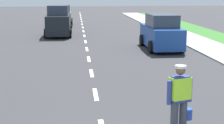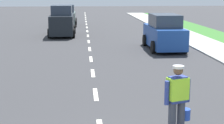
{
  "view_description": "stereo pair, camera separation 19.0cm",
  "coord_description": "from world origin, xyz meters",
  "px_view_note": "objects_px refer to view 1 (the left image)",
  "views": [
    {
      "loc": [
        -0.58,
        -5.35,
        3.33
      ],
      "look_at": [
        0.52,
        5.55,
        1.1
      ],
      "focal_mm": 56.86,
      "sensor_mm": 36.0,
      "label": 1
    },
    {
      "loc": [
        -0.39,
        -5.37,
        3.33
      ],
      "look_at": [
        0.52,
        5.55,
        1.1
      ],
      "focal_mm": 56.86,
      "sensor_mm": 36.0,
      "label": 2
    }
  ],
  "objects_px": {
    "road_worker": "(180,97)",
    "car_oncoming_third": "(62,16)",
    "car_parked_far": "(161,33)",
    "car_oncoming_second": "(58,22)"
  },
  "relations": [
    {
      "from": "road_worker",
      "to": "car_oncoming_third",
      "type": "xyz_separation_m",
      "value": [
        -3.62,
        25.94,
        -0.01
      ]
    },
    {
      "from": "car_oncoming_second",
      "to": "car_parked_far",
      "type": "height_order",
      "value": "car_oncoming_second"
    },
    {
      "from": "road_worker",
      "to": "car_parked_far",
      "type": "relative_size",
      "value": 0.39
    },
    {
      "from": "road_worker",
      "to": "car_oncoming_second",
      "type": "distance_m",
      "value": 19.06
    },
    {
      "from": "road_worker",
      "to": "car_parked_far",
      "type": "height_order",
      "value": "car_parked_far"
    },
    {
      "from": "road_worker",
      "to": "car_oncoming_second",
      "type": "xyz_separation_m",
      "value": [
        -3.63,
        18.71,
        0.11
      ]
    },
    {
      "from": "road_worker",
      "to": "car_oncoming_second",
      "type": "height_order",
      "value": "car_oncoming_second"
    },
    {
      "from": "car_parked_far",
      "to": "car_oncoming_third",
      "type": "bearing_deg",
      "value": 113.71
    },
    {
      "from": "car_oncoming_second",
      "to": "car_parked_far",
      "type": "xyz_separation_m",
      "value": [
        6.1,
        -6.62,
        -0.12
      ]
    },
    {
      "from": "road_worker",
      "to": "car_parked_far",
      "type": "xyz_separation_m",
      "value": [
        2.47,
        12.09,
        -0.0
      ]
    }
  ]
}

